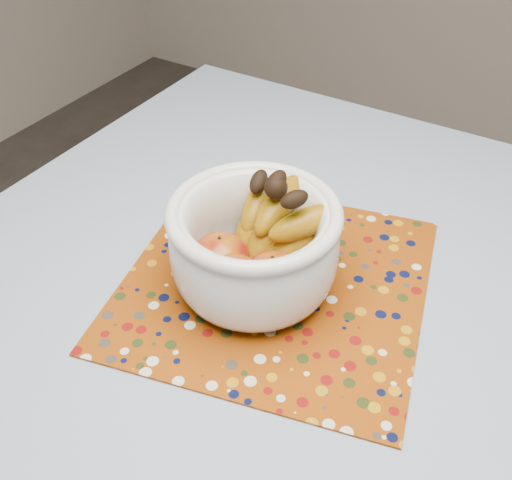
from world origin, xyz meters
TOP-DOWN VIEW (x-y plane):
  - table at (0.00, 0.00)m, footprint 1.20×1.20m
  - tablecloth at (0.00, 0.00)m, footprint 1.32×1.32m
  - placemat at (-0.11, 0.05)m, footprint 0.53×0.53m
  - fruit_bowl at (-0.13, 0.04)m, footprint 0.26×0.25m

SIDE VIEW (x-z plane):
  - table at x=0.00m, z-range 0.30..1.05m
  - tablecloth at x=0.00m, z-range 0.75..0.76m
  - placemat at x=-0.11m, z-range 0.76..0.76m
  - fruit_bowl at x=-0.13m, z-range 0.76..0.94m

